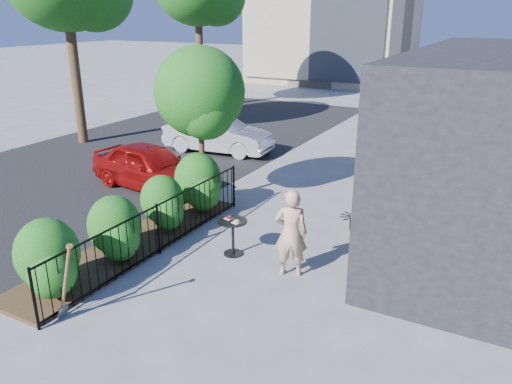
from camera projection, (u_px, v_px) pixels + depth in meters
The scene contains 11 objects.
ground at pixel (221, 270), 9.67m from camera, with size 120.00×120.00×0.00m, color gray.
fence at pixel (158, 229), 10.15m from camera, with size 0.05×6.05×1.10m.
planting_bed at pixel (134, 244), 10.64m from camera, with size 1.30×6.00×0.08m, color #382616.
shrubs at pixel (138, 215), 10.45m from camera, with size 1.10×5.60×1.24m.
patio_tree at pixel (201, 98), 12.00m from camera, with size 2.20×2.20×3.94m.
street at pixel (80, 175), 15.28m from camera, with size 9.00×30.00×0.01m, color black.
cafe_table at pixel (233, 231), 10.13m from camera, with size 0.60×0.60×0.80m.
woman at pixel (291, 233), 9.23m from camera, with size 0.62×0.41×1.71m, color tan.
shovel at pixel (65, 286), 7.86m from camera, with size 0.50×0.19×1.46m.
car_red at pixel (150, 167), 13.93m from camera, with size 1.51×3.75×1.28m, color #9B0E0C.
car_silver at pixel (218, 135), 17.55m from camera, with size 1.34×3.85×1.27m, color silver.
Camera 1 is at (4.67, -7.21, 4.73)m, focal length 35.00 mm.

